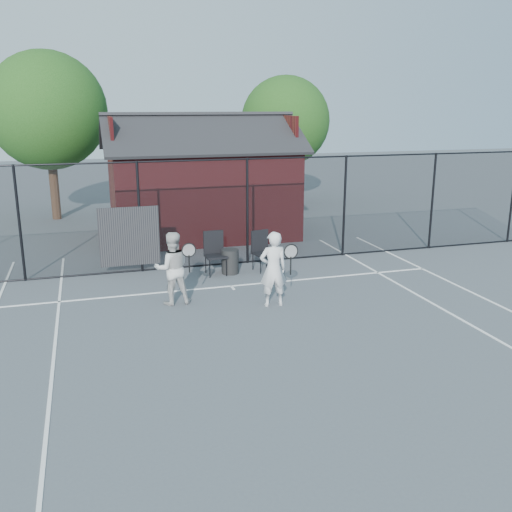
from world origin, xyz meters
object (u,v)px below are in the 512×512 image
object	(u,v)px
player_back	(172,268)
waste_bin	(230,261)
clubhouse	(202,189)
player_front	(273,269)
chair_right	(216,254)
chair_left	(264,252)

from	to	relation	value
player_back	waste_bin	bearing A→B (deg)	46.61
player_back	waste_bin	distance (m)	2.73
clubhouse	waste_bin	distance (m)	5.07
clubhouse	waste_bin	bearing A→B (deg)	-92.83
clubhouse	player_front	size ratio (longest dim) A/B	3.78
player_back	chair_right	bearing A→B (deg)	53.37
player_back	chair_left	world-z (taller)	player_back
clubhouse	chair_left	size ratio (longest dim) A/B	6.05
clubhouse	waste_bin	world-z (taller)	clubhouse
chair_right	waste_bin	world-z (taller)	chair_right
player_front	chair_right	size ratio (longest dim) A/B	1.52
clubhouse	player_back	distance (m)	7.20
clubhouse	chair_left	xyz separation A→B (m)	(0.70, -4.90, -1.07)
player_front	chair_left	world-z (taller)	player_front
clubhouse	player_front	distance (m)	7.68
player_front	waste_bin	distance (m)	2.82
waste_bin	player_back	bearing A→B (deg)	-133.39
player_back	chair_right	world-z (taller)	player_back
waste_bin	player_front	bearing A→B (deg)	-83.64
player_back	chair_left	size ratio (longest dim) A/B	1.56
player_back	waste_bin	world-z (taller)	player_back
clubhouse	player_front	xyz separation A→B (m)	(0.06, -7.65, -0.74)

